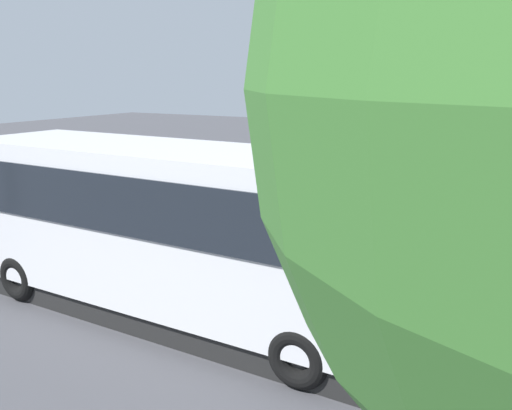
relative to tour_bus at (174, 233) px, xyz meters
name	(u,v)px	position (x,y,z in m)	size (l,w,h in m)	color
ground_plane	(253,235)	(1.37, -5.45, -1.64)	(80.00, 80.00, 0.00)	#424247
tour_bus	(174,233)	(0.00, 0.00, 0.00)	(9.17, 2.81, 3.25)	silver
spectator_far_left	(304,240)	(-1.56, -2.52, -0.60)	(0.58, 0.35, 1.76)	#473823
spectator_left	(265,238)	(-0.65, -2.43, -0.66)	(0.57, 0.39, 1.67)	black
spectator_centre	(229,225)	(0.45, -2.67, -0.57)	(0.57, 0.38, 1.80)	#473823
spectator_right	(201,221)	(1.29, -2.74, -0.58)	(0.57, 0.33, 1.76)	black
spectator_far_right	(159,217)	(2.57, -2.70, -0.62)	(0.58, 0.34, 1.72)	black
parked_motorcycle_silver	(382,291)	(-3.48, -1.91, -1.16)	(2.05, 0.58, 0.99)	black
stunt_motorcycle	(246,195)	(2.89, -7.68, -1.03)	(2.00, 0.83, 1.23)	black
traffic_cone	(298,208)	(1.09, -7.92, -1.34)	(0.34, 0.34, 0.63)	orange
bay_line_a	(374,240)	(-1.86, -6.65, -1.64)	(0.24, 3.54, 0.01)	white
bay_line_b	(281,226)	(1.07, -6.65, -1.64)	(0.26, 4.01, 0.01)	white
bay_line_c	(202,215)	(4.00, -6.65, -1.64)	(0.27, 4.08, 0.01)	white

